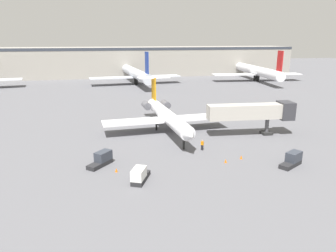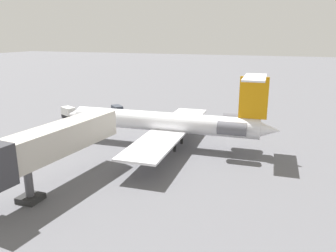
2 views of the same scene
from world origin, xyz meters
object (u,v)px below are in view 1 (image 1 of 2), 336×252
at_px(regional_jet, 166,114).
at_px(parked_airliner_centre, 257,71).
at_px(jet_bridge, 256,112).
at_px(traffic_cone_far, 226,161).
at_px(traffic_cone_mid, 116,170).
at_px(traffic_cone_near, 241,157).
at_px(baggage_tug_lead, 140,176).
at_px(parked_airliner_west_mid, 136,74).
at_px(ground_crew_marshaller, 202,145).
at_px(baggage_tug_trailing, 292,160).
at_px(baggage_tug_spare, 102,159).

xyz_separation_m(regional_jet, parked_airliner_centre, (52.79, 63.37, 0.86)).
bearing_deg(regional_jet, jet_bridge, -21.78).
bearing_deg(traffic_cone_far, traffic_cone_mid, 179.19).
xyz_separation_m(traffic_cone_near, traffic_cone_far, (-2.80, -0.86, 0.00)).
xyz_separation_m(baggage_tug_lead, parked_airliner_centre, (60.75, 84.45, 3.27)).
bearing_deg(traffic_cone_far, parked_airliner_west_mid, 91.58).
height_order(traffic_cone_far, parked_airliner_west_mid, parked_airliner_west_mid).
relative_size(jet_bridge, traffic_cone_near, 28.96).
bearing_deg(ground_crew_marshaller, traffic_cone_mid, -158.13).
bearing_deg(baggage_tug_lead, parked_airliner_centre, 54.27).
relative_size(ground_crew_marshaller, traffic_cone_far, 3.07).
xyz_separation_m(baggage_tug_lead, traffic_cone_far, (12.81, 3.44, -0.56)).
bearing_deg(traffic_cone_mid, jet_bridge, 23.50).
height_order(traffic_cone_mid, parked_airliner_west_mid, parked_airliner_west_mid).
bearing_deg(jet_bridge, baggage_tug_trailing, -97.38).
height_order(jet_bridge, traffic_cone_near, jet_bridge).
relative_size(baggage_tug_lead, traffic_cone_far, 7.66).
height_order(regional_jet, parked_airliner_west_mid, parked_airliner_west_mid).
relative_size(regional_jet, parked_airliner_west_mid, 0.67).
bearing_deg(regional_jet, traffic_cone_near, -65.45).
relative_size(ground_crew_marshaller, traffic_cone_near, 3.07).
distance_m(jet_bridge, traffic_cone_far, 16.09).
bearing_deg(traffic_cone_near, traffic_cone_far, -162.87).
distance_m(traffic_cone_mid, parked_airliner_west_mid, 83.38).
bearing_deg(parked_airliner_west_mid, parked_airliner_centre, -1.67).
bearing_deg(traffic_cone_mid, baggage_tug_trailing, -7.54).
bearing_deg(ground_crew_marshaller, baggage_tug_trailing, -40.66).
bearing_deg(traffic_cone_near, traffic_cone_mid, -177.97).
relative_size(baggage_tug_spare, parked_airliner_centre, 0.09).
relative_size(baggage_tug_lead, traffic_cone_near, 7.66).
bearing_deg(parked_airliner_centre, traffic_cone_mid, -128.11).
height_order(baggage_tug_lead, traffic_cone_near, baggage_tug_lead).
relative_size(traffic_cone_near, traffic_cone_mid, 1.00).
xyz_separation_m(baggage_tug_lead, traffic_cone_near, (15.62, 4.31, -0.56)).
xyz_separation_m(jet_bridge, traffic_cone_near, (-7.70, -10.63, -4.07)).
relative_size(baggage_tug_lead, baggage_tug_trailing, 1.01).
relative_size(ground_crew_marshaller, parked_airliner_centre, 0.04).
bearing_deg(ground_crew_marshaller, traffic_cone_near, -48.47).
bearing_deg(parked_airliner_centre, baggage_tug_trailing, -115.08).
distance_m(jet_bridge, ground_crew_marshaller, 13.79).
xyz_separation_m(parked_airliner_west_mid, parked_airliner_centre, (50.21, -1.46, 0.02)).
distance_m(jet_bridge, parked_airliner_centre, 78.95).
distance_m(baggage_tug_trailing, baggage_tug_spare, 26.55).
height_order(jet_bridge, traffic_cone_mid, jet_bridge).
relative_size(ground_crew_marshaller, baggage_tug_trailing, 0.41).
relative_size(baggage_tug_trailing, parked_airliner_centre, 0.09).
xyz_separation_m(baggage_tug_trailing, parked_airliner_west_mid, (-10.90, 85.43, 3.26)).
bearing_deg(baggage_tug_spare, parked_airliner_centre, 50.09).
bearing_deg(regional_jet, baggage_tug_lead, -110.68).
bearing_deg(traffic_cone_near, baggage_tug_spare, 173.63).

